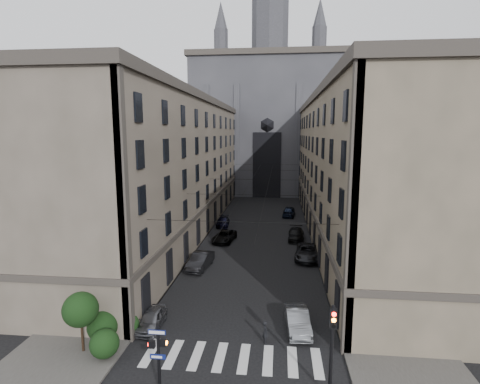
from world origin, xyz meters
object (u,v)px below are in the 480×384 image
(car_right_midnear, at_px, (308,252))
(pedestrian, at_px, (265,332))
(traffic_light_right, at_px, (332,341))
(car_right_far, at_px, (289,212))
(car_left_midnear, at_px, (200,261))
(car_left_midfar, at_px, (224,236))
(car_left_near, at_px, (152,319))
(pedestrian_signal_left, at_px, (158,352))
(car_left_far, at_px, (223,222))
(car_right_midfar, at_px, (296,234))
(gothic_tower, at_px, (269,116))
(car_right_near, at_px, (297,320))

(car_right_midnear, distance_m, pedestrian, 17.88)
(traffic_light_right, xyz_separation_m, car_right_far, (-1.19, 43.78, -2.50))
(car_left_midnear, xyz_separation_m, car_left_midfar, (1.08, 9.78, -0.10))
(car_left_near, xyz_separation_m, car_right_far, (10.61, 37.70, 0.14))
(pedestrian_signal_left, xyz_separation_m, traffic_light_right, (9.11, 0.42, 0.97))
(car_left_far, bearing_deg, traffic_light_right, -75.96)
(car_left_midfar, bearing_deg, car_left_near, -87.24)
(car_left_midfar, relative_size, car_right_midnear, 0.88)
(car_right_midfar, xyz_separation_m, pedestrian, (-3.05, -24.92, 0.06))
(car_left_far, bearing_deg, pedestrian, -79.50)
(traffic_light_right, xyz_separation_m, car_left_far, (-11.20, 36.08, -2.65))
(pedestrian_signal_left, bearing_deg, gothic_tower, 87.26)
(car_left_midfar, height_order, car_right_near, car_right_near)
(car_right_near, relative_size, car_right_midnear, 0.78)
(gothic_tower, distance_m, car_right_near, 68.45)
(pedestrian_signal_left, relative_size, car_left_midfar, 0.79)
(car_left_far, xyz_separation_m, car_right_midfar, (10.65, -6.22, 0.08))
(traffic_light_right, distance_m, car_right_far, 43.86)
(pedestrian_signal_left, relative_size, car_left_far, 0.90)
(car_right_far, bearing_deg, car_right_midfar, -80.90)
(car_right_midfar, distance_m, pedestrian, 25.11)
(pedestrian, bearing_deg, car_left_midnear, 4.94)
(car_right_midnear, height_order, car_right_midfar, car_right_midnear)
(car_left_far, bearing_deg, car_right_midfar, -33.48)
(car_left_midnear, height_order, car_left_far, car_left_midnear)
(traffic_light_right, height_order, car_left_near, traffic_light_right)
(gothic_tower, distance_m, car_right_midfar, 46.70)
(gothic_tower, relative_size, car_left_near, 15.25)
(pedestrian_signal_left, bearing_deg, car_left_near, 112.45)
(car_left_near, distance_m, pedestrian, 8.28)
(car_right_midfar, bearing_deg, car_right_far, 95.20)
(car_right_midnear, distance_m, car_right_far, 21.47)
(car_left_far, relative_size, car_right_midnear, 0.78)
(car_right_near, xyz_separation_m, car_right_far, (0.21, 36.89, 0.05))
(gothic_tower, height_order, car_right_far, gothic_tower)
(car_left_far, relative_size, car_right_midfar, 0.89)
(car_left_midnear, relative_size, pedestrian, 3.12)
(traffic_light_right, bearing_deg, car_left_far, 107.25)
(car_right_far, bearing_deg, pedestrian, -87.09)
(car_right_midnear, distance_m, car_right_midfar, 7.56)
(gothic_tower, relative_size, car_left_midfar, 11.51)
(pedestrian, bearing_deg, car_left_near, 58.41)
(car_left_near, height_order, car_right_midnear, car_right_midnear)
(car_right_midnear, relative_size, pedestrian, 3.67)
(car_right_near, bearing_deg, pedestrian_signal_left, -141.42)
(car_left_midfar, bearing_deg, gothic_tower, 92.63)
(traffic_light_right, xyz_separation_m, car_left_midnear, (-10.88, 18.26, -2.49))
(car_left_far, distance_m, pedestrian, 32.05)
(gothic_tower, relative_size, car_left_far, 13.09)
(car_right_midfar, bearing_deg, car_left_midfar, -166.25)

